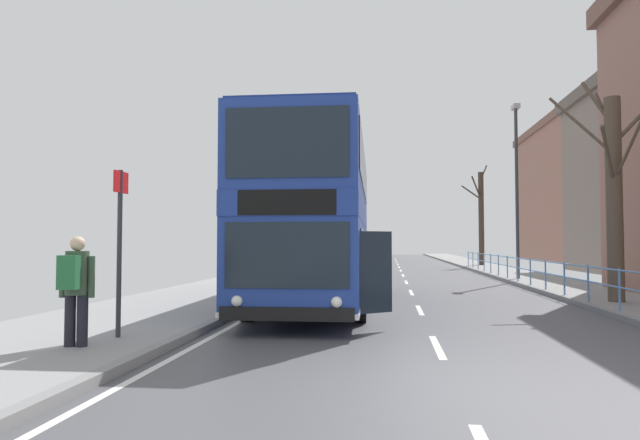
# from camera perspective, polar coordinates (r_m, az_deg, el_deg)

# --- Properties ---
(ground) EXTENTS (15.80, 140.00, 0.20)m
(ground) POSITION_cam_1_polar(r_m,az_deg,el_deg) (6.64, 7.97, -16.92)
(ground) COLOR #4E4E53
(double_decker_bus_main) EXTENTS (3.43, 10.66, 4.40)m
(double_decker_bus_main) POSITION_cam_1_polar(r_m,az_deg,el_deg) (14.68, -0.25, -0.06)
(double_decker_bus_main) COLOR navy
(double_decker_bus_main) RESTS_ON ground
(pedestrian_railing_far_kerb) EXTENTS (0.05, 30.80, 0.98)m
(pedestrian_railing_far_kerb) POSITION_cam_1_polar(r_m,az_deg,el_deg) (21.41, 21.41, -4.66)
(pedestrian_railing_far_kerb) COLOR #598CC6
(pedestrian_railing_far_kerb) RESTS_ON ground
(pedestrian_with_backpack) EXTENTS (0.55, 0.55, 1.66)m
(pedestrian_with_backpack) POSITION_cam_1_polar(r_m,az_deg,el_deg) (8.92, -24.49, -6.09)
(pedestrian_with_backpack) COLOR black
(pedestrian_with_backpack) RESTS_ON ground
(bus_stop_sign_near) EXTENTS (0.08, 0.44, 2.78)m
(bus_stop_sign_near) POSITION_cam_1_polar(r_m,az_deg,el_deg) (9.56, -20.48, -1.43)
(bus_stop_sign_near) COLOR #2D2D33
(bus_stop_sign_near) RESTS_ON ground
(street_lamp_far_side) EXTENTS (0.28, 0.60, 7.65)m
(street_lamp_far_side) POSITION_cam_1_polar(r_m,az_deg,el_deg) (25.18, 20.14, 4.29)
(street_lamp_far_side) COLOR #38383D
(street_lamp_far_side) RESTS_ON ground
(bare_tree_far_00) EXTENTS (1.76, 2.40, 7.09)m
(bare_tree_far_00) POSITION_cam_1_polar(r_m,az_deg,el_deg) (39.34, 16.70, 0.39)
(bare_tree_far_00) COLOR #423328
(bare_tree_far_00) RESTS_ON ground
(bare_tree_far_01) EXTENTS (2.71, 2.48, 6.12)m
(bare_tree_far_01) POSITION_cam_1_polar(r_m,az_deg,el_deg) (16.35, 28.73, 2.70)
(bare_tree_far_01) COLOR brown
(bare_tree_far_01) RESTS_ON ground
(background_building_00) EXTENTS (9.56, 17.74, 12.91)m
(background_building_00) POSITION_cam_1_polar(r_m,az_deg,el_deg) (56.07, 26.62, 2.74)
(background_building_00) COLOR #936656
(background_building_00) RESTS_ON ground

